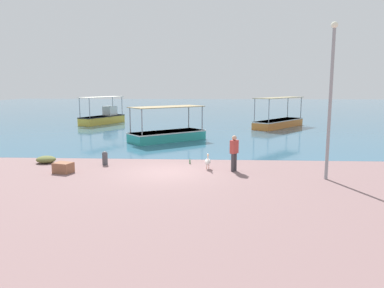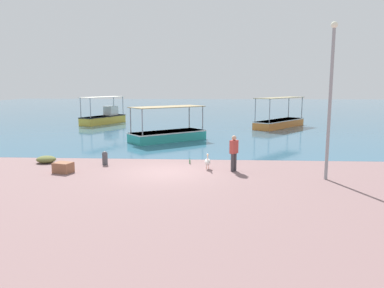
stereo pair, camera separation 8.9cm
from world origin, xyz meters
The scene contains 12 objects.
ground centered at (0.00, 0.00, 0.00)m, with size 120.00×120.00×0.00m, color #7F6060.
harbor_water centered at (0.00, 48.00, 0.00)m, with size 110.00×90.00×0.00m, color #34617C.
fishing_boat_near_left centered at (8.41, 19.09, 0.55)m, with size 5.65×6.62×2.84m.
fishing_boat_far_right centered at (-1.17, 9.77, 0.51)m, with size 5.59×5.06×2.48m.
fishing_boat_center centered at (-9.32, 21.64, 0.68)m, with size 3.71×5.77×2.80m.
pelican centered at (1.86, 0.68, 0.38)m, with size 0.30×0.80×0.80m.
lamp_post centered at (6.95, -0.96, 3.63)m, with size 0.28×0.28×6.53m.
mooring_bollard centered at (-3.35, 1.40, 0.37)m, with size 0.29×0.29×0.70m.
fisherman_standing centered at (3.09, 0.33, 0.91)m, with size 0.43×0.45×1.69m.
net_pile centered at (-6.53, 1.68, 0.19)m, with size 1.00×0.85×0.37m, color olive.
cargo_crate centered at (-4.78, -0.40, 0.24)m, with size 0.80×0.62×0.47m, color #8F5A40.
glass_bottle centered at (0.93, 1.89, 0.11)m, with size 0.07×0.07×0.27m.
Camera 2 is at (2.13, -16.88, 3.99)m, focal length 35.00 mm.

